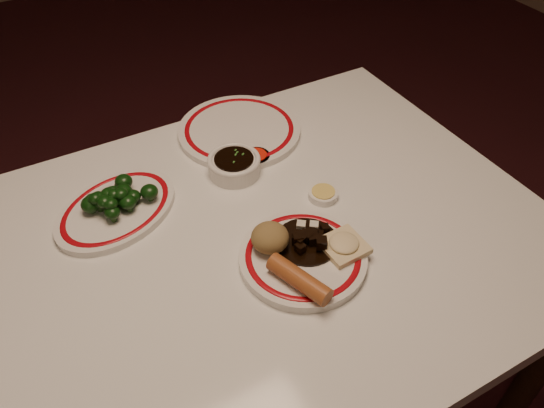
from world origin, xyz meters
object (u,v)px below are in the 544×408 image
at_px(dining_table, 252,269).
at_px(stirfry_heap, 307,239).
at_px(soy_bowl, 234,166).
at_px(rice_mound, 270,238).
at_px(main_plate, 303,257).
at_px(broccoli_plate, 116,209).
at_px(broccoli_pile, 114,197).
at_px(fried_wonton, 344,245).
at_px(spring_roll, 299,279).

xyz_separation_m(dining_table, stirfry_heap, (0.08, -0.08, 0.12)).
xyz_separation_m(dining_table, soy_bowl, (0.06, 0.20, 0.11)).
relative_size(dining_table, rice_mound, 16.61).
xyz_separation_m(main_plate, rice_mound, (-0.04, 0.05, 0.03)).
bearing_deg(rice_mound, broccoli_plate, 131.46).
relative_size(rice_mound, broccoli_plate, 0.22).
bearing_deg(soy_bowl, main_plate, -90.38).
distance_m(broccoli_plate, broccoli_pile, 0.03).
relative_size(main_plate, fried_wonton, 3.55).
xyz_separation_m(fried_wonton, broccoli_pile, (-0.34, 0.33, 0.01)).
bearing_deg(broccoli_plate, stirfry_heap, -43.62).
distance_m(dining_table, soy_bowl, 0.24).
relative_size(broccoli_plate, soy_bowl, 2.86).
distance_m(main_plate, broccoli_plate, 0.40).
relative_size(fried_wonton, broccoli_plate, 0.25).
bearing_deg(fried_wonton, soy_bowl, 102.90).
bearing_deg(dining_table, stirfry_heap, -41.63).
height_order(main_plate, fried_wonton, fried_wonton).
bearing_deg(rice_mound, broccoli_pile, 130.87).
bearing_deg(fried_wonton, broccoli_pile, 136.30).
bearing_deg(main_plate, fried_wonton, -17.17).
distance_m(dining_table, spring_roll, 0.20).
xyz_separation_m(stirfry_heap, broccoli_plate, (-0.29, 0.28, -0.02)).
height_order(spring_roll, broccoli_pile, broccoli_pile).
xyz_separation_m(broccoli_plate, broccoli_pile, (0.00, 0.00, 0.03)).
bearing_deg(main_plate, spring_roll, -127.43).
distance_m(spring_roll, stirfry_heap, 0.10).
bearing_deg(broccoli_pile, stirfry_heap, -44.11).
relative_size(main_plate, rice_mound, 4.02).
distance_m(spring_roll, broccoli_plate, 0.42).
bearing_deg(main_plate, rice_mound, 133.41).
height_order(broccoli_plate, broccoli_pile, broccoli_pile).
relative_size(spring_roll, stirfry_heap, 1.02).
relative_size(spring_roll, broccoli_pile, 0.82).
xyz_separation_m(fried_wonton, soy_bowl, (-0.07, 0.32, -0.01)).
xyz_separation_m(main_plate, broccoli_pile, (-0.27, 0.30, 0.03)).
bearing_deg(stirfry_heap, rice_mound, 160.08).
relative_size(rice_mound, stirfry_heap, 0.58).
height_order(dining_table, broccoli_pile, broccoli_pile).
height_order(broccoli_pile, soy_bowl, broccoli_pile).
relative_size(dining_table, stirfry_heap, 9.65).
height_order(main_plate, soy_bowl, soy_bowl).
distance_m(stirfry_heap, broccoli_plate, 0.40).
height_order(dining_table, broccoli_plate, broccoli_plate).
distance_m(main_plate, broccoli_pile, 0.40).
bearing_deg(dining_table, broccoli_pile, 134.92).
height_order(dining_table, soy_bowl, soy_bowl).
relative_size(spring_roll, soy_bowl, 1.09).
bearing_deg(fried_wonton, stirfry_heap, 138.67).
bearing_deg(soy_bowl, broccoli_plate, 179.30).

